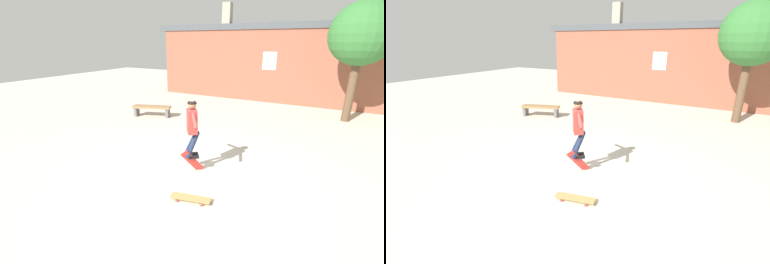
% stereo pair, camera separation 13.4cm
% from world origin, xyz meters
% --- Properties ---
extents(ground_plane, '(40.00, 40.00, 0.00)m').
position_xyz_m(ground_plane, '(0.00, 0.00, 0.00)').
color(ground_plane, beige).
extents(building_backdrop, '(13.94, 0.52, 5.01)m').
position_xyz_m(building_backdrop, '(-0.03, 9.25, 2.06)').
color(building_backdrop, '#93513D').
rests_on(building_backdrop, ground_plane).
extents(tree_right, '(2.34, 2.34, 4.54)m').
position_xyz_m(tree_right, '(3.38, 7.19, 3.33)').
color(tree_right, brown).
rests_on(tree_right, ground_plane).
extents(park_bench, '(1.71, 0.98, 0.46)m').
position_xyz_m(park_bench, '(-4.02, 3.93, 0.34)').
color(park_bench, '#99754C').
rests_on(park_bench, ground_plane).
extents(skater, '(0.84, 1.08, 1.44)m').
position_xyz_m(skater, '(-0.09, 0.37, 1.25)').
color(skater, '#B23833').
extents(skateboard_flipping, '(0.41, 0.55, 0.73)m').
position_xyz_m(skateboard_flipping, '(-0.05, 0.32, 0.30)').
color(skateboard_flipping, red).
extents(skateboard_resting, '(0.87, 0.39, 0.08)m').
position_xyz_m(skateboard_resting, '(0.50, -0.78, 0.07)').
color(skateboard_resting, '#AD894C').
rests_on(skateboard_resting, ground_plane).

